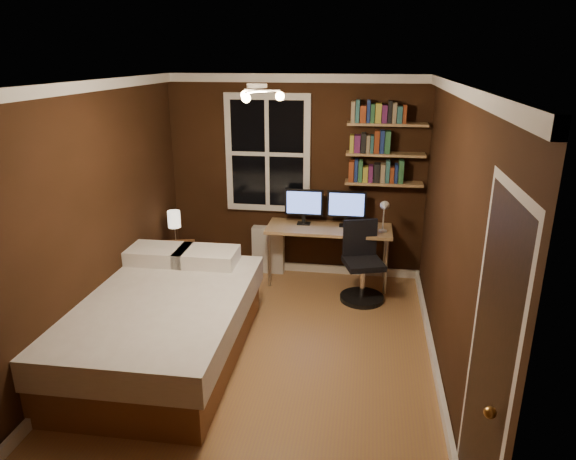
# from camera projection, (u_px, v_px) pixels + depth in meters

# --- Properties ---
(floor) EXTENTS (4.20, 4.20, 0.00)m
(floor) POSITION_uv_depth(u_px,v_px,m) (264.00, 356.00, 4.86)
(floor) COLOR olive
(floor) RESTS_ON ground
(wall_back) EXTENTS (3.20, 0.04, 2.50)m
(wall_back) POSITION_uv_depth(u_px,v_px,m) (296.00, 178.00, 6.42)
(wall_back) COLOR black
(wall_back) RESTS_ON ground
(wall_left) EXTENTS (0.04, 4.20, 2.50)m
(wall_left) POSITION_uv_depth(u_px,v_px,m) (91.00, 223.00, 4.69)
(wall_left) COLOR black
(wall_left) RESTS_ON ground
(wall_right) EXTENTS (0.04, 4.20, 2.50)m
(wall_right) POSITION_uv_depth(u_px,v_px,m) (452.00, 242.00, 4.22)
(wall_right) COLOR black
(wall_right) RESTS_ON ground
(ceiling) EXTENTS (3.20, 4.20, 0.02)m
(ceiling) POSITION_uv_depth(u_px,v_px,m) (260.00, 82.00, 4.05)
(ceiling) COLOR white
(ceiling) RESTS_ON wall_back
(window) EXTENTS (1.06, 0.06, 1.46)m
(window) POSITION_uv_depth(u_px,v_px,m) (268.00, 154.00, 6.34)
(window) COLOR white
(window) RESTS_ON wall_back
(door) EXTENTS (0.03, 0.82, 2.05)m
(door) POSITION_uv_depth(u_px,v_px,m) (487.00, 374.00, 2.85)
(door) COLOR black
(door) RESTS_ON ground
(door_knob) EXTENTS (0.06, 0.06, 0.06)m
(door_knob) POSITION_uv_depth(u_px,v_px,m) (490.00, 413.00, 2.58)
(door_knob) COLOR #C5893A
(door_knob) RESTS_ON door
(ceiling_fixture) EXTENTS (0.44, 0.44, 0.18)m
(ceiling_fixture) POSITION_uv_depth(u_px,v_px,m) (257.00, 96.00, 3.99)
(ceiling_fixture) COLOR beige
(ceiling_fixture) RESTS_ON ceiling
(bookshelf_lower) EXTENTS (0.92, 0.22, 0.03)m
(bookshelf_lower) POSITION_uv_depth(u_px,v_px,m) (384.00, 183.00, 6.15)
(bookshelf_lower) COLOR #9F7D4D
(bookshelf_lower) RESTS_ON wall_back
(books_row_lower) EXTENTS (0.66, 0.16, 0.23)m
(books_row_lower) POSITION_uv_depth(u_px,v_px,m) (384.00, 172.00, 6.11)
(books_row_lower) COLOR brown
(books_row_lower) RESTS_ON bookshelf_lower
(bookshelf_middle) EXTENTS (0.92, 0.22, 0.03)m
(bookshelf_middle) POSITION_uv_depth(u_px,v_px,m) (385.00, 154.00, 6.04)
(bookshelf_middle) COLOR #9F7D4D
(bookshelf_middle) RESTS_ON wall_back
(books_row_middle) EXTENTS (0.48, 0.16, 0.23)m
(books_row_middle) POSITION_uv_depth(u_px,v_px,m) (386.00, 143.00, 5.99)
(books_row_middle) COLOR navy
(books_row_middle) RESTS_ON bookshelf_middle
(bookshelf_upper) EXTENTS (0.92, 0.22, 0.03)m
(bookshelf_upper) POSITION_uv_depth(u_px,v_px,m) (387.00, 124.00, 5.92)
(bookshelf_upper) COLOR #9F7D4D
(bookshelf_upper) RESTS_ON wall_back
(books_row_upper) EXTENTS (0.66, 0.16, 0.23)m
(books_row_upper) POSITION_uv_depth(u_px,v_px,m) (388.00, 113.00, 5.88)
(books_row_upper) COLOR #296138
(books_row_upper) RESTS_ON bookshelf_upper
(bed) EXTENTS (1.66, 2.28, 0.77)m
(bed) POSITION_uv_depth(u_px,v_px,m) (156.00, 324.00, 4.79)
(bed) COLOR brown
(bed) RESTS_ON ground
(nightstand) EXTENTS (0.50, 0.50, 0.52)m
(nightstand) POSITION_uv_depth(u_px,v_px,m) (178.00, 265.00, 6.30)
(nightstand) COLOR brown
(nightstand) RESTS_ON ground
(bedside_lamp) EXTENTS (0.15, 0.15, 0.44)m
(bedside_lamp) POSITION_uv_depth(u_px,v_px,m) (175.00, 228.00, 6.15)
(bedside_lamp) COLOR beige
(bedside_lamp) RESTS_ON nightstand
(radiator) EXTENTS (0.41, 0.14, 0.61)m
(radiator) POSITION_uv_depth(u_px,v_px,m) (268.00, 250.00, 6.67)
(radiator) COLOR silver
(radiator) RESTS_ON ground
(desk) EXTENTS (1.52, 0.57, 0.72)m
(desk) POSITION_uv_depth(u_px,v_px,m) (329.00, 232.00, 6.26)
(desk) COLOR #9F7D4D
(desk) RESTS_ON ground
(monitor_left) EXTENTS (0.47, 0.12, 0.44)m
(monitor_left) POSITION_uv_depth(u_px,v_px,m) (304.00, 207.00, 6.29)
(monitor_left) COLOR black
(monitor_left) RESTS_ON desk
(monitor_right) EXTENTS (0.47, 0.12, 0.44)m
(monitor_right) POSITION_uv_depth(u_px,v_px,m) (346.00, 209.00, 6.21)
(monitor_right) COLOR black
(monitor_right) RESTS_ON desk
(desk_lamp) EXTENTS (0.14, 0.32, 0.44)m
(desk_lamp) POSITION_uv_depth(u_px,v_px,m) (384.00, 216.00, 5.94)
(desk_lamp) COLOR silver
(desk_lamp) RESTS_ON desk
(office_chair) EXTENTS (0.52, 0.52, 0.92)m
(office_chair) POSITION_uv_depth(u_px,v_px,m) (362.00, 271.00, 5.91)
(office_chair) COLOR black
(office_chair) RESTS_ON ground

